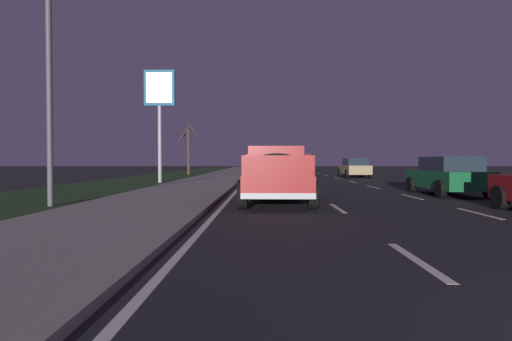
# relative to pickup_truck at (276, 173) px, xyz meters

# --- Properties ---
(ground) EXTENTS (144.00, 144.00, 0.00)m
(ground) POSITION_rel_pickup_truck_xyz_m (14.73, -3.50, -0.98)
(ground) COLOR black
(sidewalk_shoulder) EXTENTS (108.00, 4.00, 0.12)m
(sidewalk_shoulder) POSITION_rel_pickup_truck_xyz_m (14.73, 3.95, -0.92)
(sidewalk_shoulder) COLOR gray
(sidewalk_shoulder) RESTS_ON ground
(grass_verge) EXTENTS (108.00, 6.00, 0.01)m
(grass_verge) POSITION_rel_pickup_truck_xyz_m (14.73, 8.95, -0.98)
(grass_verge) COLOR #1E3819
(grass_verge) RESTS_ON ground
(lane_markings) EXTENTS (108.64, 7.04, 0.01)m
(lane_markings) POSITION_rel_pickup_truck_xyz_m (18.34, -0.47, -0.98)
(lane_markings) COLOR silver
(lane_markings) RESTS_ON ground
(pickup_truck) EXTENTS (5.43, 2.30, 1.87)m
(pickup_truck) POSITION_rel_pickup_truck_xyz_m (0.00, 0.00, 0.00)
(pickup_truck) COLOR maroon
(pickup_truck) RESTS_ON ground
(sedan_green) EXTENTS (4.45, 2.10, 1.54)m
(sedan_green) POSITION_rel_pickup_truck_xyz_m (3.32, -6.95, -0.20)
(sedan_green) COLOR #14592D
(sedan_green) RESTS_ON ground
(sedan_tan) EXTENTS (4.43, 2.08, 1.54)m
(sedan_tan) POSITION_rel_pickup_truck_xyz_m (21.31, -6.90, -0.20)
(sedan_tan) COLOR #9E845B
(sedan_tan) RESTS_ON ground
(gas_price_sign) EXTENTS (0.27, 1.90, 6.96)m
(gas_price_sign) POSITION_rel_pickup_truck_xyz_m (12.77, 6.86, 4.25)
(gas_price_sign) COLOR #99999E
(gas_price_sign) RESTS_ON ground
(street_light_near) EXTENTS (0.36, 1.97, 7.34)m
(street_light_near) POSITION_rel_pickup_truck_xyz_m (-1.13, 6.59, 3.49)
(street_light_near) COLOR #4C4C51
(street_light_near) RESTS_ON ground
(bare_tree_far) EXTENTS (0.59, 1.90, 4.96)m
(bare_tree_far) POSITION_rel_pickup_truck_xyz_m (27.54, 7.64, 1.38)
(bare_tree_far) COLOR #423323
(bare_tree_far) RESTS_ON ground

